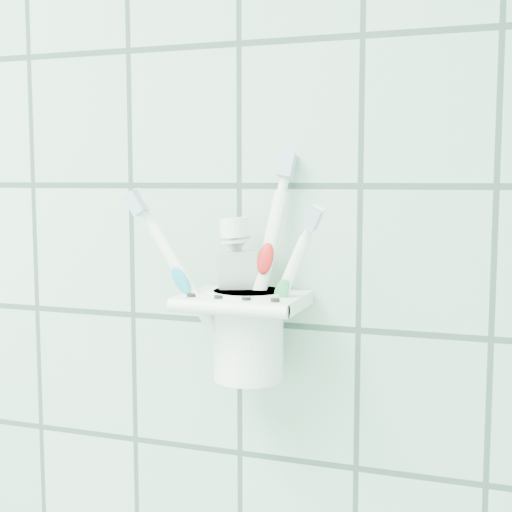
{
  "coord_description": "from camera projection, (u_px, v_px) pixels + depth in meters",
  "views": [
    {
      "loc": [
        0.89,
        0.51,
        1.4
      ],
      "look_at": [
        0.68,
        1.1,
        1.33
      ],
      "focal_mm": 50.0,
      "sensor_mm": 36.0,
      "label": 1
    }
  ],
  "objects": [
    {
      "name": "toothbrush_blue",
      "position": [
        241.0,
        259.0,
        0.68
      ],
      "size": [
        0.04,
        0.06,
        0.22
      ],
      "rotation": [
        -0.22,
        0.17,
        0.07
      ],
      "color": "white",
      "rests_on": "cup"
    },
    {
      "name": "holder_bracket",
      "position": [
        244.0,
        302.0,
        0.69
      ],
      "size": [
        0.12,
        0.1,
        0.04
      ],
      "color": "white",
      "rests_on": "wall_back"
    },
    {
      "name": "toothbrush_pink",
      "position": [
        238.0,
        267.0,
        0.68
      ],
      "size": [
        0.1,
        0.02,
        0.2
      ],
      "rotation": [
        0.09,
        -0.56,
        -0.14
      ],
      "color": "white",
      "rests_on": "cup"
    },
    {
      "name": "toothbrush_orange",
      "position": [
        251.0,
        274.0,
        0.71
      ],
      "size": [
        0.08,
        0.05,
        0.18
      ],
      "rotation": [
        0.21,
        0.46,
        -0.04
      ],
      "color": "white",
      "rests_on": "cup"
    },
    {
      "name": "toothpaste_tube",
      "position": [
        245.0,
        282.0,
        0.71
      ],
      "size": [
        0.05,
        0.04,
        0.15
      ],
      "rotation": [
        -0.0,
        -0.07,
        0.37
      ],
      "color": "silver",
      "rests_on": "cup"
    },
    {
      "name": "cup",
      "position": [
        248.0,
        331.0,
        0.7
      ],
      "size": [
        0.08,
        0.08,
        0.09
      ],
      "color": "white",
      "rests_on": "holder_bracket"
    }
  ]
}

